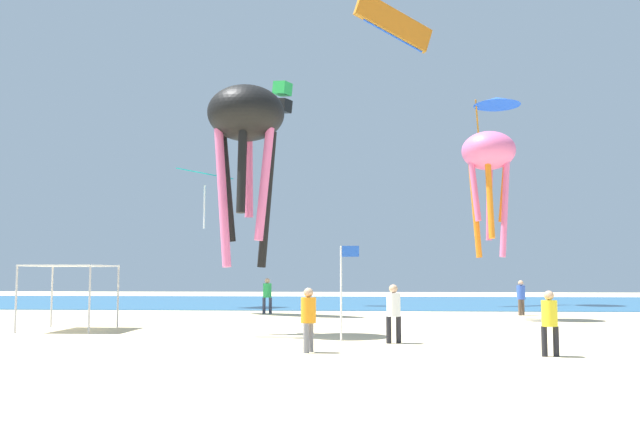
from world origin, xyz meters
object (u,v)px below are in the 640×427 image
kite_parafoil_orange (394,23)px  kite_diamond_teal (205,177)px  person_far_shore (267,293)px  banner_flag (344,282)px  canopy_tent (70,269)px  kite_octopus_black (246,123)px  kite_octopus_pink (489,157)px  kite_box_green (282,97)px  kite_delta_blue (497,101)px  person_leftmost (308,314)px  person_central (521,295)px  person_rightmost (394,309)px  person_near_tent (550,318)px

kite_parafoil_orange → kite_diamond_teal: kite_parafoil_orange is taller
person_far_shore → kite_parafoil_orange: size_ratio=0.34×
banner_flag → person_far_shore: bearing=107.8°
canopy_tent → kite_octopus_black: bearing=-12.4°
kite_octopus_pink → kite_box_green: kite_box_green is taller
person_far_shore → kite_delta_blue: 21.50m
kite_diamond_teal → person_leftmost: bearing=-132.8°
kite_octopus_pink → kite_octopus_black: 13.18m
person_far_shore → kite_box_green: bearing=83.2°
banner_flag → kite_delta_blue: kite_delta_blue is taller
kite_octopus_black → kite_parafoil_orange: bearing=162.3°
canopy_tent → kite_diamond_teal: (1.12, 16.54, 5.86)m
person_central → person_far_shore: 13.11m
canopy_tent → person_rightmost: size_ratio=1.59×
kite_box_green → kite_diamond_teal: kite_box_green is taller
person_central → person_far_shore: (-13.10, 0.41, 0.06)m
person_near_tent → kite_diamond_teal: bearing=118.6°
banner_flag → kite_diamond_teal: bearing=115.2°
canopy_tent → person_far_shore: size_ratio=1.53×
person_rightmost → person_leftmost: bearing=28.7°
person_near_tent → kite_parafoil_orange: 33.07m
kite_octopus_pink → person_rightmost: bearing=44.7°
canopy_tent → person_near_tent: canopy_tent is taller
banner_flag → kite_diamond_teal: 22.97m
kite_diamond_teal → kite_parafoil_orange: bearing=-45.2°
person_central → kite_diamond_teal: kite_diamond_teal is taller
person_near_tent → person_rightmost: person_rightmost is taller
person_near_tent → banner_flag: 6.60m
person_far_shore → kite_parafoil_orange: bearing=44.7°
banner_flag → kite_octopus_black: (-3.55, 1.91, 5.66)m
person_near_tent → kite_octopus_black: (-9.06, 5.45, 6.52)m
person_rightmost → kite_octopus_black: 8.59m
banner_flag → kite_parafoil_orange: kite_parafoil_orange is taller
person_far_shore → kite_octopus_black: 13.81m
person_near_tent → canopy_tent: bearing=152.7°
person_leftmost → kite_box_green: bearing=27.8°
person_leftmost → person_far_shore: (-3.68, 17.17, 0.07)m
banner_flag → kite_diamond_teal: kite_diamond_teal is taller
person_central → kite_octopus_pink: kite_octopus_pink is taller
canopy_tent → kite_parafoil_orange: (13.19, 20.45, 16.94)m
kite_delta_blue → kite_octopus_black: kite_delta_blue is taller
person_leftmost → kite_parafoil_orange: bearing=11.6°
canopy_tent → person_rightmost: bearing=-18.0°
person_leftmost → kite_octopus_pink: 16.73m
kite_octopus_pink → kite_parafoil_orange: 18.22m
kite_diamond_teal → kite_octopus_black: 19.00m
canopy_tent → kite_octopus_black: (6.98, -1.53, 5.20)m
person_leftmost → kite_diamond_teal: size_ratio=0.46×
person_far_shore → kite_octopus_black: kite_octopus_black is taller
canopy_tent → person_leftmost: canopy_tent is taller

